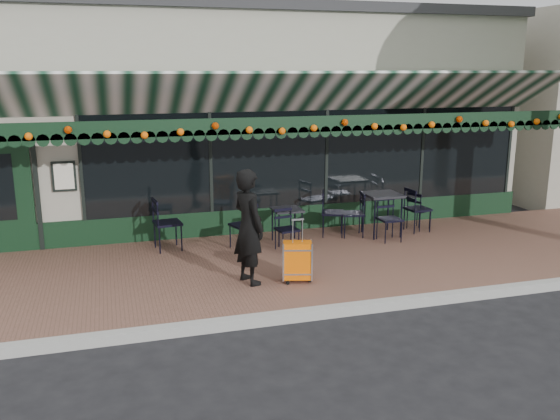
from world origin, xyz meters
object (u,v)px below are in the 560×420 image
object	(u,v)px
chair_b_right	(333,213)
chair_solo	(167,224)
cafe_table_b	(287,212)
chair_a_left	(352,214)
woman	(249,227)
cafe_table_a	(382,198)
suitcase	(297,261)
chair_b_left	(243,225)
chair_b_front	(287,230)
chair_a_front	(390,220)
chair_a_right	(419,210)
chair_a_extra	(418,209)

from	to	relation	value
chair_b_right	chair_solo	size ratio (longest dim) A/B	0.93
cafe_table_b	chair_a_left	size ratio (longest dim) A/B	0.75
woman	cafe_table_a	size ratio (longest dim) A/B	2.12
cafe_table_b	suitcase	bearing A→B (deg)	-102.73
cafe_table_b	chair_b_left	bearing A→B (deg)	-172.30
suitcase	cafe_table_a	distance (m)	3.25
chair_b_left	chair_b_front	xyz separation A→B (m)	(0.73, -0.37, -0.05)
chair_solo	suitcase	bearing A→B (deg)	-149.93
woman	chair_a_front	bearing A→B (deg)	-83.86
suitcase	cafe_table_b	world-z (taller)	suitcase
chair_b_left	chair_a_right	bearing A→B (deg)	76.43
chair_b_left	woman	bearing A→B (deg)	-28.32
suitcase	cafe_table_a	xyz separation A→B (m)	(2.45, 2.09, 0.43)
suitcase	chair_a_left	world-z (taller)	suitcase
chair_b_front	cafe_table_b	bearing A→B (deg)	63.82
chair_a_left	chair_b_front	world-z (taller)	chair_a_left
chair_a_extra	chair_solo	world-z (taller)	chair_solo
chair_a_extra	suitcase	bearing A→B (deg)	117.75
cafe_table_a	chair_a_front	bearing A→B (deg)	-95.20
cafe_table_b	chair_b_right	world-z (taller)	chair_b_right
cafe_table_b	chair_b_left	size ratio (longest dim) A/B	0.76
cafe_table_a	cafe_table_b	xyz separation A→B (m)	(-1.98, 0.00, -0.16)
chair_a_left	chair_a_extra	distance (m)	1.43
chair_a_right	chair_a_front	bearing A→B (deg)	99.89
chair_a_right	chair_a_front	xyz separation A→B (m)	(-0.99, -0.63, 0.02)
chair_a_extra	chair_a_left	bearing A→B (deg)	83.34
chair_b_left	suitcase	bearing A→B (deg)	-6.49
chair_a_right	chair_solo	distance (m)	5.16
woman	cafe_table_b	world-z (taller)	woman
woman	chair_a_extra	distance (m)	4.48
chair_b_front	chair_solo	xyz separation A→B (m)	(-2.08, 0.69, 0.10)
woman	suitcase	bearing A→B (deg)	-123.62
chair_a_right	chair_solo	size ratio (longest dim) A/B	0.81
cafe_table_a	chair_a_extra	xyz separation A→B (m)	(0.83, 0.05, -0.31)
chair_b_left	chair_solo	bearing A→B (deg)	-121.68
suitcase	chair_a_extra	world-z (taller)	suitcase
cafe_table_b	cafe_table_a	bearing A→B (deg)	-0.11
chair_solo	cafe_table_b	bearing A→B (deg)	-102.60
chair_b_left	chair_a_left	bearing A→B (deg)	76.75
cafe_table_b	chair_solo	size ratio (longest dim) A/B	0.68
cafe_table_b	chair_b_front	bearing A→B (deg)	-107.00
cafe_table_b	chair_a_front	xyz separation A→B (m)	(1.94, -0.44, -0.18)
chair_a_right	chair_b_right	world-z (taller)	chair_b_right
cafe_table_a	chair_b_front	distance (m)	2.21
chair_b_front	chair_b_right	bearing A→B (deg)	22.18
chair_a_right	chair_b_front	distance (m)	3.15
chair_a_right	woman	bearing A→B (deg)	94.38
chair_b_front	chair_a_left	bearing A→B (deg)	11.07
suitcase	chair_b_right	distance (m)	2.76
chair_b_right	cafe_table_b	bearing A→B (deg)	123.82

